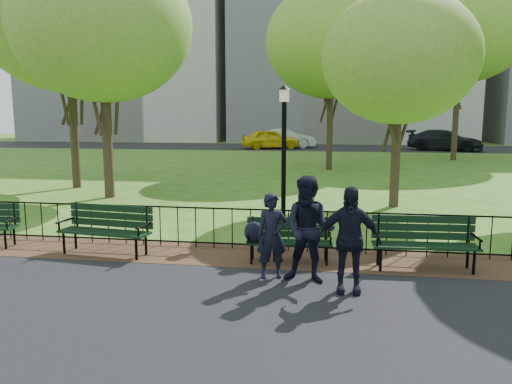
% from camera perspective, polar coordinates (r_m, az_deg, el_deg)
% --- Properties ---
extents(ground, '(120.00, 120.00, 0.00)m').
position_cam_1_polar(ground, '(8.67, 3.78, -10.42)').
color(ground, '#396119').
extents(dirt_strip, '(60.00, 1.60, 0.01)m').
position_cam_1_polar(dirt_strip, '(10.08, 4.57, -7.54)').
color(dirt_strip, '#3E2919').
rests_on(dirt_strip, ground).
extents(far_street, '(70.00, 9.00, 0.01)m').
position_cam_1_polar(far_street, '(43.25, 8.07, 5.06)').
color(far_street, black).
rests_on(far_street, ground).
extents(iron_fence, '(24.06, 0.06, 1.00)m').
position_cam_1_polar(iron_fence, '(10.44, 4.82, -4.21)').
color(iron_fence, black).
rests_on(iron_fence, ground).
extents(apartment_west, '(22.00, 15.00, 26.00)m').
position_cam_1_polar(apartment_west, '(61.41, -13.53, 18.20)').
color(apartment_west, beige).
rests_on(apartment_west, ground).
extents(park_bench_main, '(1.70, 0.67, 0.94)m').
position_cam_1_polar(park_bench_main, '(9.66, 2.13, -4.80)').
color(park_bench_main, black).
rests_on(park_bench_main, ground).
extents(park_bench_left_a, '(1.98, 0.83, 1.09)m').
position_cam_1_polar(park_bench_left_a, '(10.72, -16.66, -3.54)').
color(park_bench_left_a, black).
rests_on(park_bench_left_a, ground).
extents(park_bench_right_a, '(1.91, 0.66, 1.07)m').
position_cam_1_polar(park_bench_right_a, '(9.78, 18.67, -4.89)').
color(park_bench_right_a, black).
rests_on(park_bench_right_a, ground).
extents(lamppost, '(0.32, 0.32, 3.57)m').
position_cam_1_polar(lamppost, '(12.57, 3.20, 4.71)').
color(lamppost, black).
rests_on(lamppost, ground).
extents(tree_near_w, '(5.93, 5.93, 8.26)m').
position_cam_1_polar(tree_near_w, '(18.02, -17.18, 17.70)').
color(tree_near_w, '#2D2116').
rests_on(tree_near_w, ground).
extents(tree_near_e, '(4.67, 4.67, 6.51)m').
position_cam_1_polar(tree_near_e, '(16.03, 16.12, 14.49)').
color(tree_near_e, '#2D2116').
rests_on(tree_near_e, ground).
extents(tree_mid_w, '(6.70, 6.70, 9.33)m').
position_cam_1_polar(tree_mid_w, '(20.97, -20.73, 18.30)').
color(tree_mid_w, '#2D2116').
rests_on(tree_mid_w, ground).
extents(tree_far_c, '(6.63, 6.63, 9.25)m').
position_cam_1_polar(tree_far_c, '(26.23, 8.65, 16.62)').
color(tree_far_c, '#2D2116').
rests_on(tree_far_c, ground).
extents(tree_far_e, '(8.58, 8.58, 11.96)m').
position_cam_1_polar(tree_far_e, '(33.85, 22.45, 17.53)').
color(tree_far_e, '#2D2116').
rests_on(tree_far_e, ground).
extents(person_left, '(0.63, 0.50, 1.50)m').
position_cam_1_polar(person_left, '(8.73, 1.85, -5.04)').
color(person_left, black).
rests_on(person_left, asphalt_path).
extents(person_mid, '(0.94, 0.57, 1.83)m').
position_cam_1_polar(person_mid, '(8.51, 6.10, -4.31)').
color(person_mid, black).
rests_on(person_mid, asphalt_path).
extents(person_right, '(1.03, 0.44, 1.73)m').
position_cam_1_polar(person_right, '(8.13, 10.55, -5.38)').
color(person_right, black).
rests_on(person_right, asphalt_path).
extents(taxi, '(5.07, 3.26, 1.61)m').
position_cam_1_polar(taxi, '(41.12, 1.65, 6.07)').
color(taxi, yellow).
rests_on(taxi, far_street).
extents(sedan_silver, '(5.09, 2.29, 1.62)m').
position_cam_1_polar(sedan_silver, '(42.16, 3.43, 6.14)').
color(sedan_silver, '#B3B6BC').
rests_on(sedan_silver, far_street).
extents(sedan_dark, '(6.05, 4.10, 1.63)m').
position_cam_1_polar(sedan_dark, '(41.84, 20.76, 5.56)').
color(sedan_dark, black).
rests_on(sedan_dark, far_street).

